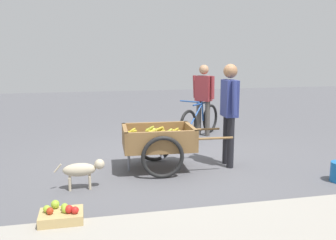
# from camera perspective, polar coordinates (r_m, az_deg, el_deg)

# --- Properties ---
(ground_plane) EXTENTS (24.00, 24.00, 0.00)m
(ground_plane) POSITION_cam_1_polar(r_m,az_deg,el_deg) (6.30, 0.92, -6.45)
(ground_plane) COLOR #56565B
(fruit_cart) EXTENTS (1.69, 0.97, 0.73)m
(fruit_cart) POSITION_cam_1_polar(r_m,az_deg,el_deg) (5.78, -1.47, -3.50)
(fruit_cart) COLOR olive
(fruit_cart) RESTS_ON ground
(vendor_person) EXTENTS (0.22, 0.57, 1.66)m
(vendor_person) POSITION_cam_1_polar(r_m,az_deg,el_deg) (5.95, 9.52, 2.23)
(vendor_person) COLOR black
(vendor_person) RESTS_ON ground
(bicycle) EXTENTS (1.24, 1.19, 0.85)m
(bicycle) POSITION_cam_1_polar(r_m,az_deg,el_deg) (8.10, 4.96, -0.13)
(bicycle) COLOR black
(bicycle) RESTS_ON ground
(cyclist_person) EXTENTS (0.38, 0.45, 1.57)m
(cyclist_person) POSITION_cam_1_polar(r_m,az_deg,el_deg) (8.15, 5.53, 4.08)
(cyclist_person) COLOR #4C4742
(cyclist_person) RESTS_ON ground
(dog) EXTENTS (0.67, 0.18, 0.40)m
(dog) POSITION_cam_1_polar(r_m,az_deg,el_deg) (5.14, -13.16, -7.50)
(dog) COLOR beige
(dog) RESTS_ON ground
(apple_crate) EXTENTS (0.44, 0.32, 0.31)m
(apple_crate) POSITION_cam_1_polar(r_m,az_deg,el_deg) (4.06, -16.20, -14.78)
(apple_crate) COLOR tan
(apple_crate) RESTS_ON ground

